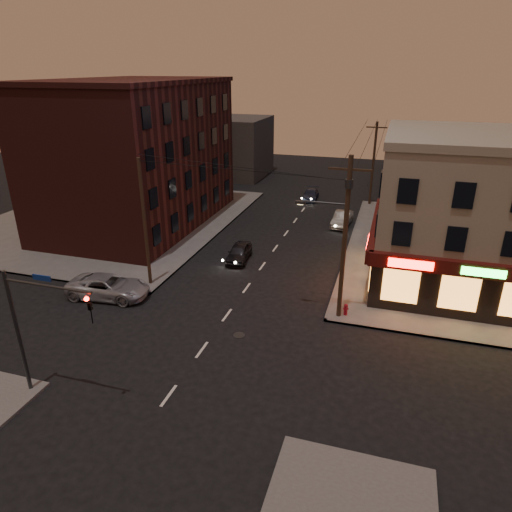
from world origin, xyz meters
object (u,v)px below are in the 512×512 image
at_px(sedan_mid, 342,219).
at_px(sedan_far, 311,195).
at_px(suv_cross, 108,287).
at_px(sedan_near, 239,252).
at_px(fire_hydrant, 346,309).

relative_size(sedan_mid, sedan_far, 1.04).
bearing_deg(suv_cross, sedan_far, -22.52).
relative_size(suv_cross, sedan_near, 1.40).
xyz_separation_m(sedan_near, fire_hydrant, (9.34, -6.61, -0.11)).
height_order(sedan_mid, sedan_far, sedan_mid).
distance_m(sedan_mid, fire_hydrant, 17.93).
bearing_deg(sedan_near, sedan_mid, 52.75).
xyz_separation_m(sedan_far, fire_hydrant, (7.21, -26.25, -0.03)).
height_order(suv_cross, fire_hydrant, suv_cross).
relative_size(suv_cross, fire_hydrant, 7.24).
distance_m(suv_cross, fire_hydrant, 15.88).
bearing_deg(fire_hydrant, sedan_near, 144.70).
relative_size(sedan_near, sedan_mid, 0.93).
bearing_deg(suv_cross, fire_hydrant, -88.42).
relative_size(suv_cross, sedan_far, 1.36).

